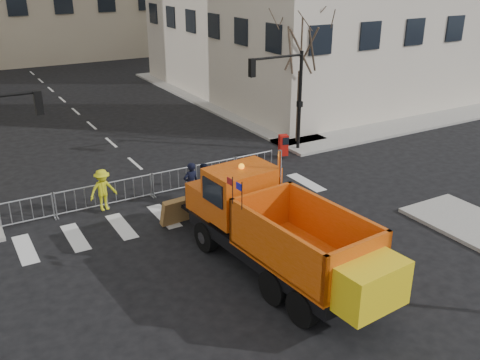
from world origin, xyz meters
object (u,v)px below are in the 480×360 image
plow_truck (280,231)px  newspaper_box (283,145)px  worker (103,190)px  cop_a (191,184)px  cop_c (227,191)px  cop_b (203,183)px

plow_truck → newspaper_box: (6.67, 9.48, -0.99)m
plow_truck → worker: size_ratio=5.66×
cop_a → cop_c: size_ratio=0.99×
plow_truck → cop_a: 6.59m
cop_b → newspaper_box: bearing=-146.9°
newspaper_box → cop_b: bearing=-138.1°
cop_c → newspaper_box: (5.78, 4.38, -0.26)m
cop_a → newspaper_box: cop_a is taller
cop_a → cop_b: size_ratio=1.09×
cop_b → cop_c: (0.37, -1.48, 0.08)m
newspaper_box → cop_a: bearing=-139.9°
worker → cop_a: bearing=-23.0°
cop_a → cop_b: bearing=178.7°
plow_truck → newspaper_box: bearing=-40.0°
plow_truck → cop_b: size_ratio=5.68×
plow_truck → cop_b: 6.65m
worker → newspaper_box: (10.18, 1.88, -0.33)m
cop_b → cop_c: size_ratio=0.92×
worker → cop_c: bearing=-35.7°
cop_a → worker: worker is taller
cop_a → cop_b: cop_a is taller
plow_truck → cop_a: size_ratio=5.23×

